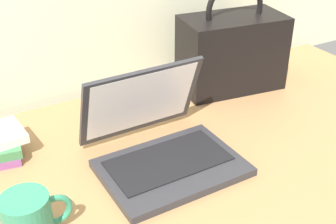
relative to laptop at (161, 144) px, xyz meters
name	(u,v)px	position (x,y,z in m)	size (l,w,h in m)	color
desk	(176,159)	(0.04, 0.00, -0.06)	(1.60, 0.76, 0.03)	#A87A4C
laptop	(161,144)	(0.00, 0.00, 0.00)	(0.31, 0.30, 0.21)	#2D2D33
coffee_mug	(29,218)	(-0.33, -0.10, 0.01)	(0.13, 0.09, 0.10)	#338C66
handbag	(232,51)	(0.37, 0.24, 0.07)	(0.32, 0.20, 0.33)	black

